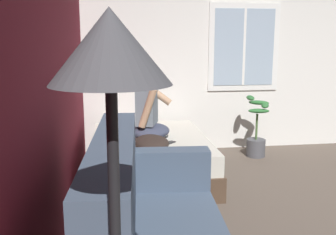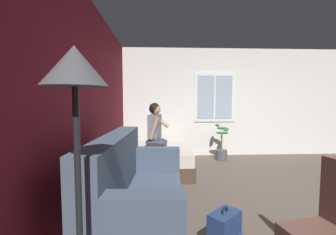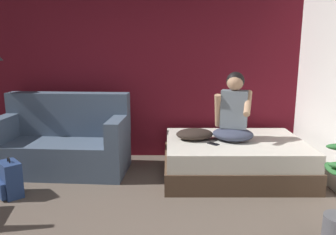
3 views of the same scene
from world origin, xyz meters
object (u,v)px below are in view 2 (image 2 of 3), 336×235
couch (136,198)px  cell_phone (166,148)px  floor_lamp (75,96)px  person_seated (156,128)px  backpack (225,235)px  throw_pillow (154,148)px  potted_plant (222,147)px  bed (156,157)px

couch → cell_phone: couch is taller
floor_lamp → person_seated: bearing=-7.2°
couch → backpack: bearing=-113.9°
throw_pillow → potted_plant: bearing=-54.6°
backpack → potted_plant: (3.24, -0.90, 0.11)m
person_seated → throw_pillow: person_seated is taller
person_seated → throw_pillow: 0.57m
person_seated → floor_lamp: size_ratio=0.51×
bed → couch: couch is taller
person_seated → bed: bearing=-21.1°
cell_phone → potted_plant: size_ratio=0.17×
backpack → cell_phone: size_ratio=3.18×
potted_plant → bed: bearing=111.2°
bed → person_seated: size_ratio=2.06×
couch → person_seated: size_ratio=2.00×
couch → potted_plant: couch is taller
bed → person_seated: person_seated is taller
couch → throw_pillow: size_ratio=3.65×
throw_pillow → cell_phone: size_ratio=3.33×
person_seated → backpack: bearing=-166.2°
throw_pillow → cell_phone: throw_pillow is taller
bed → person_seated: bearing=158.9°
cell_phone → potted_plant: bearing=-100.2°
person_seated → backpack: (-2.62, -0.64, -0.64)m
bed → potted_plant: 1.65m
cell_phone → floor_lamp: size_ratio=0.08×
couch → floor_lamp: size_ratio=1.03×
backpack → potted_plant: 3.36m
couch → potted_plant: bearing=-31.3°
bed → cell_phone: size_ratio=12.55×
person_seated → potted_plant: size_ratio=1.03×
bed → potted_plant: (0.60, -1.54, 0.07)m
person_seated → floor_lamp: (-3.27, 0.41, 0.59)m
backpack → cell_phone: 2.40m
bed → cell_phone: cell_phone is taller
couch → cell_phone: bearing=-11.4°
couch → floor_lamp: 1.47m
bed → potted_plant: bearing=-68.8°
person_seated → cell_phone: bearing=-144.1°
cell_phone → throw_pillow: bearing=90.1°
throw_pillow → floor_lamp: size_ratio=0.28×
cell_phone → person_seated: bearing=-8.1°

